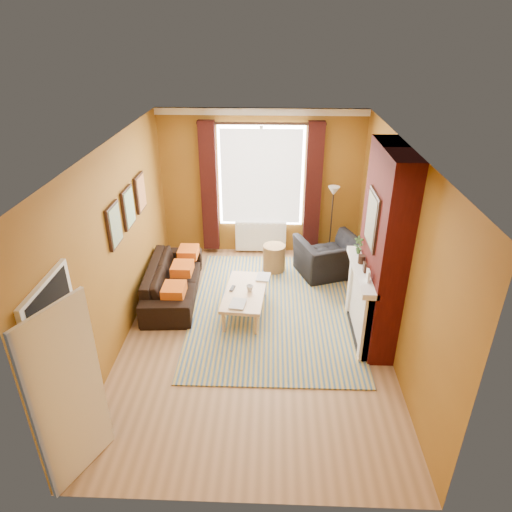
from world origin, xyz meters
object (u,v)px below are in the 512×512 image
sofa (173,280)px  floor_lamp (333,203)px  armchair (329,257)px  wicker_stool (274,258)px  coffee_table (245,293)px

sofa → floor_lamp: 3.23m
armchair → sofa: bearing=-3.2°
wicker_stool → floor_lamp: 1.49m
wicker_stool → sofa: bearing=-151.0°
sofa → armchair: (2.69, 0.83, 0.05)m
sofa → armchair: bearing=-76.2°
floor_lamp → armchair: bearing=-96.5°
floor_lamp → sofa: bearing=-152.5°
armchair → coffee_table: armchair is taller
coffee_table → floor_lamp: floor_lamp is taller
armchair → wicker_stool: bearing=-26.6°
armchair → wicker_stool: (-1.00, 0.11, -0.09)m
sofa → wicker_stool: (1.69, 0.94, -0.04)m
coffee_table → floor_lamp: bearing=56.1°
coffee_table → wicker_stool: (0.45, 1.41, -0.11)m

